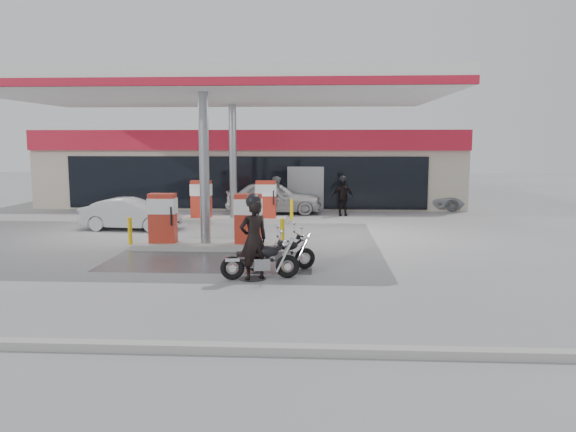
# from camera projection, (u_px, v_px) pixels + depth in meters

# --- Properties ---
(ground) EXTENTS (90.00, 90.00, 0.00)m
(ground) POSITION_uv_depth(u_px,v_px,m) (192.00, 261.00, 16.31)
(ground) COLOR gray
(ground) RESTS_ON ground
(wet_patch) EXTENTS (6.00, 3.00, 0.00)m
(wet_patch) POSITION_uv_depth(u_px,v_px,m) (209.00, 261.00, 16.28)
(wet_patch) COLOR #4C4C4F
(wet_patch) RESTS_ON ground
(drain_cover) EXTENTS (0.70, 0.70, 0.01)m
(drain_cover) POSITION_uv_depth(u_px,v_px,m) (252.00, 279.00, 14.22)
(drain_cover) COLOR #38383A
(drain_cover) RESTS_ON ground
(kerb) EXTENTS (28.00, 0.25, 0.15)m
(kerb) POSITION_uv_depth(u_px,v_px,m) (98.00, 346.00, 9.37)
(kerb) COLOR gray
(kerb) RESTS_ON ground
(store_building) EXTENTS (22.00, 8.22, 4.00)m
(store_building) POSITION_uv_depth(u_px,v_px,m) (255.00, 167.00, 31.81)
(store_building) COLOR #AFA493
(store_building) RESTS_ON ground
(canopy) EXTENTS (16.00, 10.02, 5.51)m
(canopy) POSITION_uv_depth(u_px,v_px,m) (220.00, 91.00, 20.55)
(canopy) COLOR silver
(canopy) RESTS_ON ground
(pump_island_near) EXTENTS (5.14, 1.30, 1.78)m
(pump_island_near) POSITION_uv_depth(u_px,v_px,m) (205.00, 227.00, 18.19)
(pump_island_near) COLOR #9E9E99
(pump_island_near) RESTS_ON ground
(pump_island_far) EXTENTS (5.14, 1.30, 1.78)m
(pump_island_far) POSITION_uv_depth(u_px,v_px,m) (234.00, 205.00, 24.13)
(pump_island_far) COLOR #9E9E99
(pump_island_far) RESTS_ON ground
(main_motorcycle) EXTENTS (2.00, 0.76, 1.03)m
(main_motorcycle) POSITION_uv_depth(u_px,v_px,m) (261.00, 261.00, 14.15)
(main_motorcycle) COLOR black
(main_motorcycle) RESTS_ON ground
(biker_main) EXTENTS (0.89, 0.80, 2.04)m
(biker_main) POSITION_uv_depth(u_px,v_px,m) (254.00, 239.00, 14.05)
(biker_main) COLOR black
(biker_main) RESTS_ON ground
(parked_motorcycle) EXTENTS (1.86, 0.87, 0.99)m
(parked_motorcycle) POSITION_uv_depth(u_px,v_px,m) (282.00, 254.00, 15.13)
(parked_motorcycle) COLOR black
(parked_motorcycle) RESTS_ON ground
(sedan_white) EXTENTS (4.67, 2.15, 1.55)m
(sedan_white) POSITION_uv_depth(u_px,v_px,m) (274.00, 197.00, 26.85)
(sedan_white) COLOR #BDBEBF
(sedan_white) RESTS_ON ground
(attendant) EXTENTS (0.76, 0.95, 1.90)m
(attendant) POSITION_uv_depth(u_px,v_px,m) (277.00, 198.00, 24.98)
(attendant) COLOR #57585C
(attendant) RESTS_ON ground
(hatchback_silver) EXTENTS (3.87, 1.64, 1.24)m
(hatchback_silver) POSITION_uv_depth(u_px,v_px,m) (130.00, 214.00, 21.97)
(hatchback_silver) COLOR #A8ABB1
(hatchback_silver) RESTS_ON ground
(parked_car_left) EXTENTS (3.88, 2.50, 1.05)m
(parked_car_left) POSITION_uv_depth(u_px,v_px,m) (168.00, 196.00, 30.34)
(parked_car_left) COLOR black
(parked_car_left) RESTS_ON ground
(parked_car_right) EXTENTS (3.86, 2.00, 1.04)m
(parked_car_right) POSITION_uv_depth(u_px,v_px,m) (428.00, 199.00, 28.41)
(parked_car_right) COLOR #9EA1A6
(parked_car_right) RESTS_ON ground
(biker_walking) EXTENTS (1.07, 0.53, 1.76)m
(biker_walking) POSITION_uv_depth(u_px,v_px,m) (343.00, 197.00, 26.02)
(biker_walking) COLOR black
(biker_walking) RESTS_ON ground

